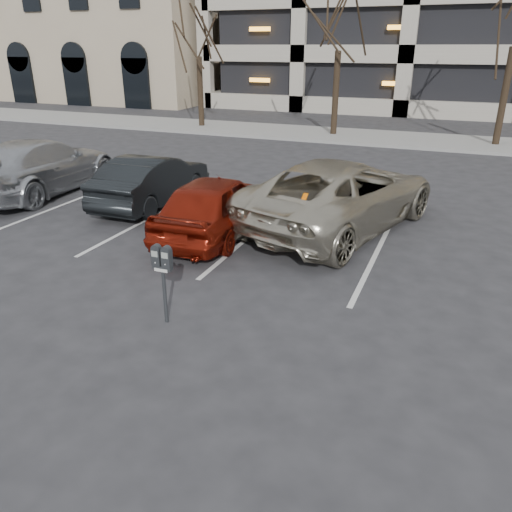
# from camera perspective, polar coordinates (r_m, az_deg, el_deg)

# --- Properties ---
(ground) EXTENTS (140.00, 140.00, 0.00)m
(ground) POSITION_cam_1_polar(r_m,az_deg,el_deg) (8.90, 2.21, -3.48)
(ground) COLOR #28282B
(ground) RESTS_ON ground
(sidewalk) EXTENTS (80.00, 4.00, 0.12)m
(sidewalk) POSITION_cam_1_polar(r_m,az_deg,el_deg) (23.97, 15.95, 12.72)
(sidewalk) COLOR gray
(sidewalk) RESTS_ON ground
(stall_lines) EXTENTS (16.90, 5.20, 0.00)m
(stall_lines) POSITION_cam_1_polar(r_m,az_deg,el_deg) (11.33, -0.40, 2.53)
(stall_lines) COLOR silver
(stall_lines) RESTS_ON ground
(tree_a) EXTENTS (3.38, 3.38, 7.68)m
(tree_a) POSITION_cam_1_polar(r_m,az_deg,el_deg) (26.76, -6.76, 26.20)
(tree_a) COLOR black
(tree_a) RESTS_ON ground
(parking_meter) EXTENTS (0.32, 0.13, 1.25)m
(parking_meter) POSITION_cam_1_polar(r_m,az_deg,el_deg) (7.50, -10.65, -1.05)
(parking_meter) COLOR black
(parking_meter) RESTS_ON ground
(suv_silver) EXTENTS (4.20, 6.27, 1.60)m
(suv_silver) POSITION_cam_1_polar(r_m,az_deg,el_deg) (11.73, 9.62, 6.99)
(suv_silver) COLOR beige
(suv_silver) RESTS_ON ground
(car_red) EXTENTS (1.82, 4.12, 1.38)m
(car_red) POSITION_cam_1_polar(r_m,az_deg,el_deg) (11.17, -4.56, 5.85)
(car_red) COLOR maroon
(car_red) RESTS_ON ground
(car_dark) EXTENTS (1.51, 4.06, 1.32)m
(car_dark) POSITION_cam_1_polar(r_m,az_deg,el_deg) (13.68, -11.79, 8.51)
(car_dark) COLOR black
(car_dark) RESTS_ON ground
(car_silver) EXTENTS (2.65, 5.50, 1.54)m
(car_silver) POSITION_cam_1_polar(r_m,az_deg,el_deg) (15.79, -23.51, 9.42)
(car_silver) COLOR #AEB2B6
(car_silver) RESTS_ON ground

